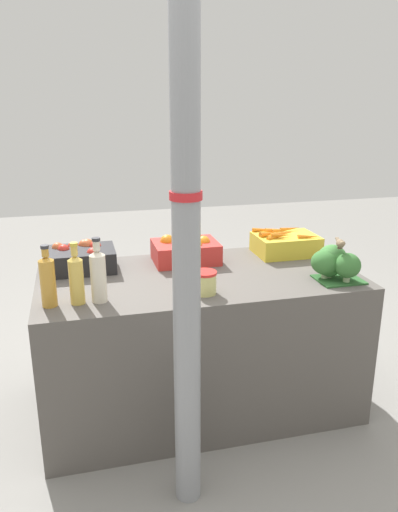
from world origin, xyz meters
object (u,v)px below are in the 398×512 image
at_px(juice_bottle_cloudy, 98,275).
at_px(broccoli_pile, 333,262).
at_px(pickle_jar, 205,282).
at_px(orange_crate, 186,249).
at_px(juice_bottle_golden, 76,278).
at_px(apple_crate, 81,258).
at_px(juice_bottle_amber, 48,280).
at_px(carrot_crate, 285,244).
at_px(sparrow_bird, 341,243).
at_px(support_pole, 186,227).

bearing_deg(juice_bottle_cloudy, broccoli_pile, 0.05).
bearing_deg(pickle_jar, orange_crate, 87.37).
relative_size(juice_bottle_golden, juice_bottle_cloudy, 0.95).
xyz_separation_m(apple_crate, juice_bottle_cloudy, (0.07, -0.46, 0.06)).
bearing_deg(pickle_jar, juice_bottle_golden, 177.60).
distance_m(apple_crate, juice_bottle_cloudy, 0.47).
height_order(apple_crate, juice_bottle_amber, juice_bottle_amber).
height_order(apple_crate, pickle_jar, apple_crate).
relative_size(carrot_crate, sparrow_bird, 2.60).
relative_size(orange_crate, carrot_crate, 1.00).
height_order(support_pole, carrot_crate, support_pole).
height_order(support_pole, juice_bottle_amber, support_pole).
bearing_deg(orange_crate, apple_crate, 179.55).
height_order(carrot_crate, sparrow_bird, sparrow_bird).
relative_size(orange_crate, juice_bottle_cloudy, 1.20).
bearing_deg(sparrow_bird, pickle_jar, -75.53).
height_order(juice_bottle_amber, pickle_jar, juice_bottle_amber).
relative_size(carrot_crate, juice_bottle_cloudy, 1.20).
xyz_separation_m(orange_crate, juice_bottle_amber, (-0.71, -0.46, 0.05)).
height_order(support_pole, broccoli_pile, support_pole).
xyz_separation_m(support_pole, broccoli_pile, (0.83, 0.41, -0.33)).
bearing_deg(juice_bottle_golden, support_pole, -46.45).
bearing_deg(sparrow_bird, support_pole, -50.00).
xyz_separation_m(orange_crate, juice_bottle_cloudy, (-0.49, -0.46, 0.06)).
distance_m(carrot_crate, juice_bottle_cloudy, 1.17).
xyz_separation_m(apple_crate, pickle_jar, (0.54, -0.49, -0.01)).
bearing_deg(juice_bottle_amber, apple_crate, 72.45).
xyz_separation_m(broccoli_pile, juice_bottle_cloudy, (-1.13, -0.00, 0.04)).
bearing_deg(carrot_crate, broccoli_pile, -83.44).
distance_m(juice_bottle_amber, sparrow_bird, 1.35).
xyz_separation_m(juice_bottle_golden, juice_bottle_cloudy, (0.09, -0.00, 0.01)).
xyz_separation_m(apple_crate, carrot_crate, (1.14, -0.01, -0.00)).
bearing_deg(sparrow_bird, carrot_crate, -157.23).
xyz_separation_m(carrot_crate, juice_bottle_golden, (-1.17, -0.45, 0.06)).
relative_size(broccoli_pile, juice_bottle_golden, 0.88).
height_order(orange_crate, sparrow_bird, sparrow_bird).
relative_size(juice_bottle_cloudy, pickle_jar, 2.61).
height_order(carrot_crate, juice_bottle_golden, juice_bottle_golden).
distance_m(support_pole, pickle_jar, 0.56).
height_order(juice_bottle_amber, sparrow_bird, juice_bottle_amber).
distance_m(broccoli_pile, juice_bottle_amber, 1.34).
relative_size(carrot_crate, pickle_jar, 3.12).
bearing_deg(support_pole, carrot_crate, 48.19).
bearing_deg(support_pole, broccoli_pile, 26.57).
height_order(apple_crate, broccoli_pile, broccoli_pile).
relative_size(apple_crate, carrot_crate, 1.00).
xyz_separation_m(support_pole, juice_bottle_amber, (-0.51, 0.41, -0.30)).
bearing_deg(juice_bottle_cloudy, orange_crate, 42.77).
bearing_deg(carrot_crate, apple_crate, 179.65).
bearing_deg(juice_bottle_golden, broccoli_pile, 0.04).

